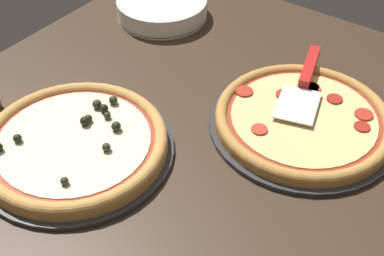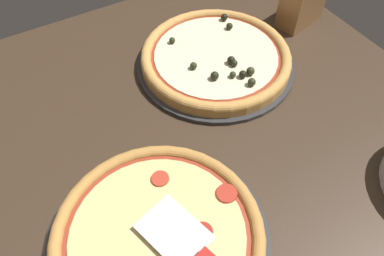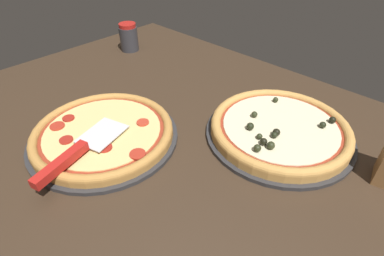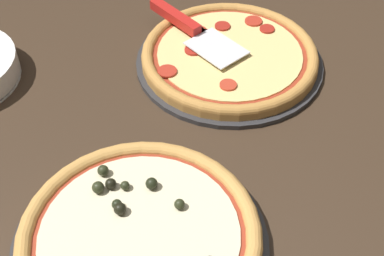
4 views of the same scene
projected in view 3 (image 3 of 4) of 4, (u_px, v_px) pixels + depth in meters
The scene contains 7 objects.
ground_plane at pixel (153, 132), 79.77cm from camera, with size 128.29×109.28×3.60cm, color #38281C.
pizza_pan_front at pixel (104, 138), 74.43cm from camera, with size 36.47×36.47×1.00cm, color #2D2D30.
pizza_front at pixel (103, 132), 73.34cm from camera, with size 34.28×34.28×2.64cm.
pizza_pan_back at pixel (278, 134), 75.47cm from camera, with size 36.53×36.53×1.00cm, color #2D2D30.
pizza_back at pixel (280, 128), 74.20cm from camera, with size 34.34×34.34×4.15cm.
serving_spatula at pixel (72, 155), 63.51cm from camera, with size 11.62×24.97×2.00cm.
parmesan_shaker at pixel (129, 37), 116.13cm from camera, with size 6.97×6.97×10.45cm.
Camera 3 is at (50.70, -38.27, 47.56)cm, focal length 28.00 mm.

